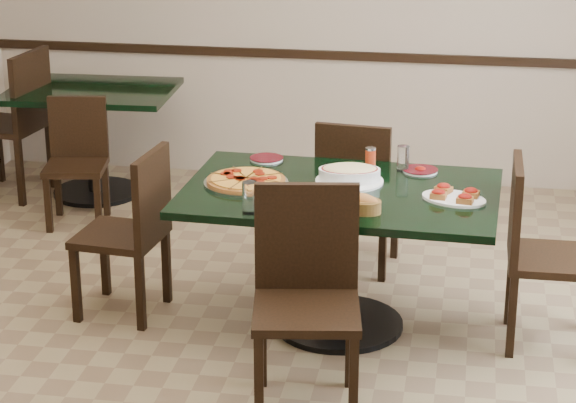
% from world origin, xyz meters
% --- Properties ---
extents(floor, '(5.50, 5.50, 0.00)m').
position_xyz_m(floor, '(0.00, 0.00, 0.00)').
color(floor, olive).
rests_on(floor, ground).
extents(room_shell, '(5.50, 5.50, 5.50)m').
position_xyz_m(room_shell, '(1.02, 1.73, 1.17)').
color(room_shell, white).
rests_on(room_shell, floor).
extents(main_table, '(1.60, 1.06, 0.75)m').
position_xyz_m(main_table, '(0.31, 0.33, 0.57)').
color(main_table, black).
rests_on(main_table, floor).
extents(back_table, '(1.12, 0.84, 0.75)m').
position_xyz_m(back_table, '(-1.60, 2.12, 0.52)').
color(back_table, black).
rests_on(back_table, floor).
extents(chair_far, '(0.47, 0.47, 0.90)m').
position_xyz_m(chair_far, '(0.31, 1.07, 0.51)').
color(chair_far, black).
rests_on(chair_far, floor).
extents(chair_near, '(0.53, 0.53, 0.99)m').
position_xyz_m(chair_near, '(0.25, -0.43, 0.56)').
color(chair_near, black).
rests_on(chair_near, floor).
extents(chair_right, '(0.44, 0.44, 0.94)m').
position_xyz_m(chair_right, '(1.28, 0.32, 0.53)').
color(chair_right, black).
rests_on(chair_right, floor).
extents(chair_left, '(0.46, 0.46, 0.90)m').
position_xyz_m(chair_left, '(-0.76, 0.31, 0.50)').
color(chair_left, black).
rests_on(chair_left, floor).
extents(back_chair_near, '(0.43, 0.43, 0.80)m').
position_xyz_m(back_chair_near, '(-1.54, 1.62, 0.44)').
color(back_chair_near, black).
rests_on(back_chair_near, floor).
extents(back_chair_left, '(0.53, 0.53, 1.01)m').
position_xyz_m(back_chair_left, '(-2.10, 2.02, 0.57)').
color(back_chair_left, black).
rests_on(back_chair_left, floor).
extents(pepperoni_pizza, '(0.43, 0.43, 0.04)m').
position_xyz_m(pepperoni_pizza, '(-0.17, 0.34, 0.77)').
color(pepperoni_pizza, silver).
rests_on(pepperoni_pizza, main_table).
extents(lasagna_casserole, '(0.35, 0.35, 0.09)m').
position_xyz_m(lasagna_casserole, '(0.34, 0.45, 0.80)').
color(lasagna_casserole, white).
rests_on(lasagna_casserole, main_table).
extents(bread_basket, '(0.23, 0.19, 0.09)m').
position_xyz_m(bread_basket, '(0.44, 0.03, 0.79)').
color(bread_basket, brown).
rests_on(bread_basket, main_table).
extents(bruschetta_platter, '(0.38, 0.33, 0.05)m').
position_xyz_m(bruschetta_platter, '(0.87, 0.26, 0.77)').
color(bruschetta_platter, white).
rests_on(bruschetta_platter, main_table).
extents(side_plate_near, '(0.19, 0.19, 0.02)m').
position_xyz_m(side_plate_near, '(0.10, -0.07, 0.76)').
color(side_plate_near, white).
rests_on(side_plate_near, main_table).
extents(side_plate_far_r, '(0.18, 0.18, 0.03)m').
position_xyz_m(side_plate_far_r, '(0.68, 0.68, 0.76)').
color(side_plate_far_r, white).
rests_on(side_plate_far_r, main_table).
extents(side_plate_far_l, '(0.18, 0.18, 0.02)m').
position_xyz_m(side_plate_far_l, '(-0.14, 0.75, 0.76)').
color(side_plate_far_l, white).
rests_on(side_plate_far_l, main_table).
extents(napkin_setting, '(0.14, 0.14, 0.01)m').
position_xyz_m(napkin_setting, '(0.17, -0.08, 0.75)').
color(napkin_setting, white).
rests_on(napkin_setting, main_table).
extents(water_glass_a, '(0.06, 0.06, 0.14)m').
position_xyz_m(water_glass_a, '(0.59, 0.68, 0.82)').
color(water_glass_a, white).
rests_on(water_glass_a, main_table).
extents(water_glass_b, '(0.07, 0.07, 0.15)m').
position_xyz_m(water_glass_b, '(-0.07, -0.08, 0.83)').
color(water_glass_b, white).
rests_on(water_glass_b, main_table).
extents(pepper_shaker, '(0.06, 0.06, 0.10)m').
position_xyz_m(pepper_shaker, '(0.42, 0.75, 0.80)').
color(pepper_shaker, '#C53E15').
rests_on(pepper_shaker, main_table).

